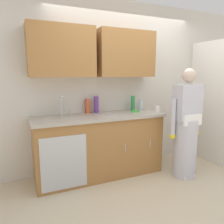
% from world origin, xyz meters
% --- Properties ---
extents(ground_plane, '(9.00, 9.00, 0.00)m').
position_xyz_m(ground_plane, '(0.00, 0.00, 0.00)').
color(ground_plane, beige).
extents(kitchen_wall_with_uppers, '(4.80, 0.44, 2.70)m').
position_xyz_m(kitchen_wall_with_uppers, '(-0.14, 0.99, 1.48)').
color(kitchen_wall_with_uppers, beige).
rests_on(kitchen_wall_with_uppers, ground).
extents(closet_door_panel, '(0.04, 1.10, 2.10)m').
position_xyz_m(closet_door_panel, '(1.45, 0.40, 1.05)').
color(closet_door_panel, silver).
rests_on(closet_door_panel, ground).
extents(counter_cabinet, '(1.90, 0.62, 0.90)m').
position_xyz_m(counter_cabinet, '(-0.55, 0.70, 0.45)').
color(counter_cabinet, '#9E6B38').
rests_on(counter_cabinet, ground).
extents(countertop, '(1.96, 0.66, 0.04)m').
position_xyz_m(countertop, '(-0.55, 0.70, 0.92)').
color(countertop, '#A8A093').
rests_on(countertop, counter_cabinet).
extents(sink, '(0.50, 0.36, 0.35)m').
position_xyz_m(sink, '(-1.04, 0.71, 0.93)').
color(sink, '#B7BABF').
rests_on(sink, counter_cabinet).
extents(person_at_sink, '(0.55, 0.34, 1.62)m').
position_xyz_m(person_at_sink, '(0.62, 0.14, 0.69)').
color(person_at_sink, white).
rests_on(person_at_sink, ground).
extents(bottle_dish_liquid, '(0.07, 0.07, 0.22)m').
position_xyz_m(bottle_dish_liquid, '(-0.65, 0.93, 1.05)').
color(bottle_dish_liquid, '#E05933').
rests_on(bottle_dish_liquid, countertop).
extents(bottle_soap, '(0.06, 0.06, 0.17)m').
position_xyz_m(bottle_soap, '(0.27, 0.86, 1.03)').
color(bottle_soap, silver).
rests_on(bottle_soap, countertop).
extents(bottle_water_short, '(0.08, 0.08, 0.26)m').
position_xyz_m(bottle_water_short, '(-0.52, 0.90, 1.07)').
color(bottle_water_short, '#66388C').
rests_on(bottle_water_short, countertop).
extents(bottle_water_tall, '(0.07, 0.07, 0.25)m').
position_xyz_m(bottle_water_tall, '(0.12, 0.86, 1.06)').
color(bottle_water_tall, '#2D8C4C').
rests_on(bottle_water_tall, countertop).
extents(cup_by_sink, '(0.08, 0.08, 0.10)m').
position_xyz_m(cup_by_sink, '(0.37, 0.52, 0.99)').
color(cup_by_sink, white).
rests_on(cup_by_sink, countertop).
extents(knife_on_counter, '(0.08, 0.24, 0.01)m').
position_xyz_m(knife_on_counter, '(-0.41, 0.63, 0.94)').
color(knife_on_counter, silver).
rests_on(knife_on_counter, countertop).
extents(sponge, '(0.11, 0.07, 0.03)m').
position_xyz_m(sponge, '(0.07, 0.70, 0.96)').
color(sponge, '#4CBF4C').
rests_on(sponge, countertop).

